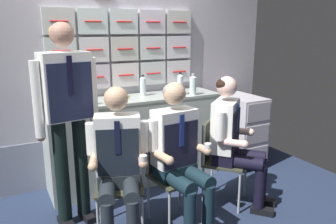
# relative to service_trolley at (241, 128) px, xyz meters

# --- Properties ---
(galley_bulkhead) EXTENTS (4.20, 0.14, 2.15)m
(galley_bulkhead) POSITION_rel_service_trolley_xyz_m (-1.55, 0.44, 0.61)
(galley_bulkhead) COLOR #AFAAB6
(galley_bulkhead) RESTS_ON ground
(galley_counter) EXTENTS (2.00, 0.53, 1.00)m
(galley_counter) POSITION_rel_service_trolley_xyz_m (-1.41, 0.16, 0.01)
(galley_counter) COLOR #A7B2AB
(galley_counter) RESTS_ON ground
(service_trolley) EXTENTS (0.40, 0.65, 0.91)m
(service_trolley) POSITION_rel_service_trolley_xyz_m (0.00, 0.00, 0.00)
(service_trolley) COLOR black
(service_trolley) RESTS_ON ground
(folding_chair_left) EXTENTS (0.51, 0.51, 0.85)m
(folding_chair_left) POSITION_rel_service_trolley_xyz_m (-1.91, -0.67, 0.04)
(folding_chair_left) COLOR #A8AAAF
(folding_chair_left) RESTS_ON ground
(crew_member_left) EXTENTS (0.55, 0.70, 1.30)m
(crew_member_left) POSITION_rel_service_trolley_xyz_m (-1.96, -0.82, 0.23)
(crew_member_left) COLOR black
(crew_member_left) RESTS_ON ground
(folding_chair_center) EXTENTS (0.43, 0.44, 0.85)m
(folding_chair_center) POSITION_rel_service_trolley_xyz_m (-1.44, -0.74, 0.04)
(folding_chair_center) COLOR #A8AAAF
(folding_chair_center) RESTS_ON ground
(crew_member_center) EXTENTS (0.52, 0.66, 1.31)m
(crew_member_center) POSITION_rel_service_trolley_xyz_m (-1.43, -0.89, 0.24)
(crew_member_center) COLOR black
(crew_member_center) RESTS_ON ground
(folding_chair_near_trolley) EXTENTS (0.56, 0.56, 0.85)m
(folding_chair_near_trolley) POSITION_rel_service_trolley_xyz_m (-0.87, -0.67, 0.04)
(folding_chair_near_trolley) COLOR #A8AAAF
(folding_chair_near_trolley) RESTS_ON ground
(crew_member_near_trolley) EXTENTS (0.66, 0.69, 1.31)m
(crew_member_near_trolley) POSITION_rel_service_trolley_xyz_m (-0.77, -0.79, 0.24)
(crew_member_near_trolley) COLOR black
(crew_member_near_trolley) RESTS_ON ground
(crew_member_standing) EXTENTS (0.56, 0.31, 1.80)m
(crew_member_standing) POSITION_rel_service_trolley_xyz_m (-2.25, -0.39, 0.61)
(crew_member_standing) COLOR black
(crew_member_standing) RESTS_ON ground
(sparkling_bottle_green) EXTENTS (0.07, 0.07, 0.26)m
(sparkling_bottle_green) POSITION_rel_service_trolley_xyz_m (-0.89, 0.04, 0.64)
(sparkling_bottle_green) COLOR silver
(sparkling_bottle_green) RESTS_ON galley_counter
(water_bottle_clear) EXTENTS (0.07, 0.07, 0.25)m
(water_bottle_clear) POSITION_rel_service_trolley_xyz_m (-2.00, 0.01, 0.63)
(water_bottle_clear) COLOR silver
(water_bottle_clear) RESTS_ON galley_counter
(water_bottle_blue_cap) EXTENTS (0.08, 0.08, 0.24)m
(water_bottle_blue_cap) POSITION_rel_service_trolley_xyz_m (-0.76, -0.02, 0.63)
(water_bottle_blue_cap) COLOR silver
(water_bottle_blue_cap) RESTS_ON galley_counter
(water_bottle_short) EXTENTS (0.07, 0.07, 0.24)m
(water_bottle_short) POSITION_rel_service_trolley_xyz_m (-1.29, 0.20, 0.63)
(water_bottle_short) COLOR silver
(water_bottle_short) RESTS_ON galley_counter
(paper_cup_tan) EXTENTS (0.08, 0.08, 0.09)m
(paper_cup_tan) POSITION_rel_service_trolley_xyz_m (-1.71, 0.12, 0.56)
(paper_cup_tan) COLOR tan
(paper_cup_tan) RESTS_ON galley_counter
(espresso_cup_small) EXTENTS (0.07, 0.07, 0.07)m
(espresso_cup_small) POSITION_rel_service_trolley_xyz_m (-0.98, -0.01, 0.55)
(espresso_cup_small) COLOR silver
(espresso_cup_small) RESTS_ON galley_counter
(snack_banana) EXTENTS (0.17, 0.10, 0.04)m
(snack_banana) POSITION_rel_service_trolley_xyz_m (-1.56, 0.10, 0.53)
(snack_banana) COLOR yellow
(snack_banana) RESTS_ON galley_counter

